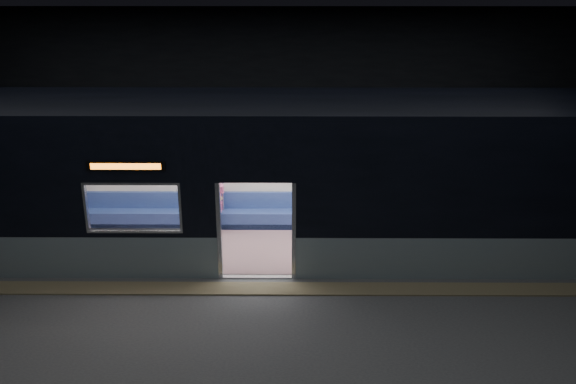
{
  "coord_description": "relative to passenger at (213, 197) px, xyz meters",
  "views": [
    {
      "loc": [
        0.69,
        -10.01,
        5.83
      ],
      "look_at": [
        0.62,
        2.3,
        1.4
      ],
      "focal_mm": 38.0,
      "sensor_mm": 36.0,
      "label": 1
    }
  ],
  "objects": [
    {
      "name": "transit_map",
      "position": [
        5.29,
        0.31,
        0.63
      ],
      "size": [
        0.9,
        0.03,
        0.58
      ],
      "primitive_type": "cube",
      "color": "white",
      "rests_on": "metro_car"
    },
    {
      "name": "handbag",
      "position": [
        -0.02,
        -0.23,
        -0.13
      ],
      "size": [
        0.28,
        0.24,
        0.14
      ],
      "primitive_type": "cube",
      "rotation": [
        0.0,
        0.0,
        -0.0
      ],
      "color": "black",
      "rests_on": "passenger"
    },
    {
      "name": "passenger",
      "position": [
        0.0,
        0.0,
        0.0
      ],
      "size": [
        0.45,
        0.73,
        1.41
      ],
      "rotation": [
        0.0,
        0.0,
        0.18
      ],
      "color": "black",
      "rests_on": "metro_car"
    },
    {
      "name": "station_floor",
      "position": [
        1.19,
        -3.55,
        -0.82
      ],
      "size": [
        24.0,
        14.0,
        0.01
      ],
      "primitive_type": "cube",
      "color": "#47494C",
      "rests_on": "ground"
    },
    {
      "name": "metro_car",
      "position": [
        1.19,
        -1.0,
        1.03
      ],
      "size": [
        18.0,
        3.04,
        3.35
      ],
      "color": "#85989E",
      "rests_on": "station_floor"
    },
    {
      "name": "tactile_strip",
      "position": [
        1.19,
        -3.0,
        -0.8
      ],
      "size": [
        22.8,
        0.5,
        0.03
      ],
      "primitive_type": "cube",
      "color": "#8C7F59",
      "rests_on": "station_floor"
    },
    {
      "name": "station_envelope",
      "position": [
        1.19,
        -3.55,
        2.85
      ],
      "size": [
        24.0,
        14.0,
        5.0
      ],
      "color": "black",
      "rests_on": "station_floor"
    }
  ]
}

